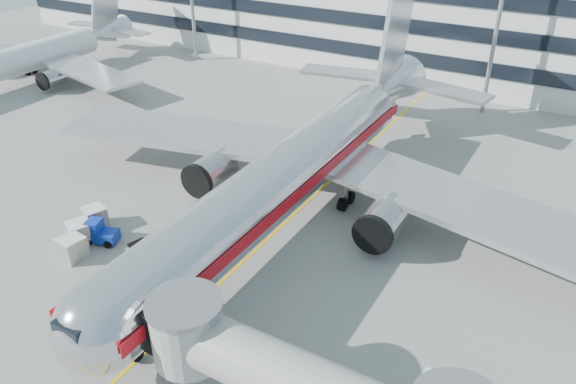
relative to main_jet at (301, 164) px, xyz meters
The scene contains 11 objects.
ground 12.46m from the main_jet, 90.00° to the right, with size 180.00×180.00×0.00m, color gray.
lead_in_line 4.57m from the main_jet, 90.00° to the right, with size 0.25×70.00×0.01m, color yellow.
main_jet is the anchor object (origin of this frame).
terminal 46.36m from the main_jet, 90.00° to the left, with size 150.00×24.25×15.60m.
second_jet 49.63m from the main_jet, 167.10° to the left, with size 38.21×36.52×12.04m.
belt_loader 14.77m from the main_jet, 106.59° to the right, with size 5.45×3.21×2.55m.
baggage_tug 16.69m from the main_jet, 132.40° to the right, with size 2.80×2.22×1.85m.
cargo_container_left 18.64m from the main_jet, 127.27° to the right, with size 1.87×1.87×1.78m.
cargo_container_right 17.11m from the main_jet, 140.49° to the right, with size 2.07×2.07×1.72m.
cargo_container_front 18.03m from the main_jet, 133.19° to the right, with size 2.29×2.29×1.83m.
ramp_worker 15.44m from the main_jet, 115.67° to the right, with size 0.63×0.41×1.73m, color #88E017.
Camera 1 is at (19.60, -24.09, 24.97)m, focal length 35.00 mm.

